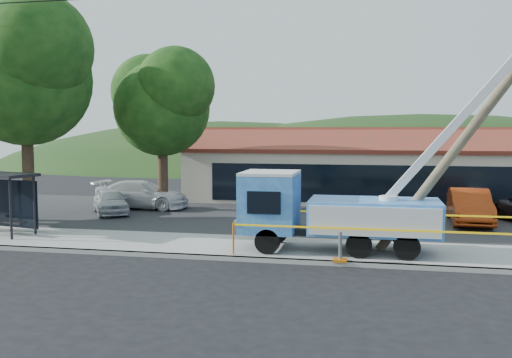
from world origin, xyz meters
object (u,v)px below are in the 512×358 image
object	(u,v)px
bus_shelter	(6,190)
car_red	(469,225)
utility_truck	(335,207)
car_white	(142,210)
leaning_pole	(491,104)
car_silver	(111,216)

from	to	relation	value
bus_shelter	car_red	distance (m)	20.88
utility_truck	car_white	world-z (taller)	utility_truck
car_white	utility_truck	bearing A→B (deg)	-126.15
leaning_pole	car_white	bearing A→B (deg)	151.94
leaning_pole	car_silver	bearing A→B (deg)	159.38
car_red	utility_truck	bearing A→B (deg)	-125.16
bus_shelter	car_white	world-z (taller)	bus_shelter
leaning_pole	bus_shelter	bearing A→B (deg)	179.83
car_red	car_white	world-z (taller)	car_red
utility_truck	car_red	world-z (taller)	utility_truck
car_red	bus_shelter	bearing A→B (deg)	-157.73
leaning_pole	car_red	xyz separation A→B (m)	(0.55, 7.17, -5.42)
utility_truck	bus_shelter	size ratio (longest dim) A/B	4.08
bus_shelter	car_red	bearing A→B (deg)	33.52
utility_truck	leaning_pole	size ratio (longest dim) A/B	1.23
leaning_pole	car_silver	distance (m)	19.45
car_silver	car_white	size ratio (longest dim) A/B	0.73
utility_truck	car_silver	world-z (taller)	utility_truck
car_silver	leaning_pole	bearing A→B (deg)	-53.07
leaning_pole	car_silver	size ratio (longest dim) A/B	2.50
car_silver	car_red	xyz separation A→B (m)	(18.03, 0.59, 0.00)
car_silver	car_red	bearing A→B (deg)	-30.57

